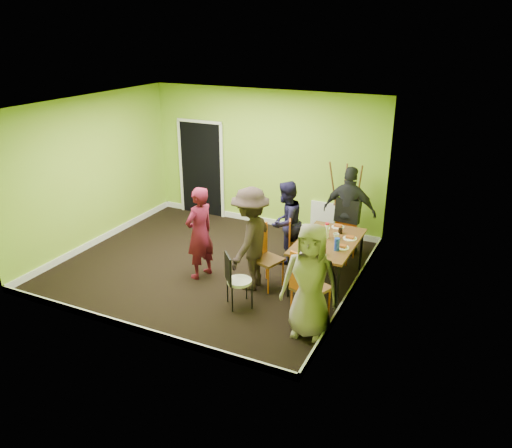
{
  "coord_description": "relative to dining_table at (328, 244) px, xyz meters",
  "views": [
    {
      "loc": [
        4.09,
        -6.79,
        3.94
      ],
      "look_at": [
        0.87,
        0.0,
        0.94
      ],
      "focal_mm": 35.0,
      "sensor_mm": 36.0,
      "label": 1
    }
  ],
  "objects": [
    {
      "name": "person_back_end",
      "position": [
        -0.0,
        1.24,
        0.13
      ],
      "size": [
        0.98,
        0.43,
        1.65
      ],
      "primitive_type": "imported",
      "rotation": [
        0.0,
        0.0,
        3.11
      ],
      "color": "black",
      "rests_on": "ground"
    },
    {
      "name": "plate_wall_front",
      "position": [
        0.28,
        -0.18,
        0.06
      ],
      "size": [
        0.22,
        0.22,
        0.01
      ],
      "primitive_type": "cylinder",
      "color": "white",
      "rests_on": "dining_table"
    },
    {
      "name": "ground",
      "position": [
        -2.01,
        -0.27,
        -0.7
      ],
      "size": [
        5.0,
        5.0,
        0.0
      ],
      "primitive_type": "plane",
      "color": "black",
      "rests_on": "ground"
    },
    {
      "name": "cup_a",
      "position": [
        -0.13,
        -0.12,
        0.1
      ],
      "size": [
        0.11,
        0.11,
        0.09
      ],
      "primitive_type": "imported",
      "color": "white",
      "rests_on": "dining_table"
    },
    {
      "name": "chair_back_end",
      "position": [
        -0.01,
        1.11,
        0.06
      ],
      "size": [
        0.47,
        0.55,
        1.07
      ],
      "rotation": [
        0.0,
        0.0,
        3.06
      ],
      "color": "#D65E14",
      "rests_on": "ground"
    },
    {
      "name": "chair_left_far",
      "position": [
        -0.67,
        0.32,
        -0.18
      ],
      "size": [
        0.49,
        0.49,
        0.91
      ],
      "rotation": [
        0.0,
        0.0,
        -1.2
      ],
      "color": "#D65E14",
      "rests_on": "ground"
    },
    {
      "name": "plate_far_back",
      "position": [
        -0.02,
        0.61,
        0.06
      ],
      "size": [
        0.22,
        0.22,
        0.01
      ],
      "primitive_type": "cylinder",
      "color": "white",
      "rests_on": "dining_table"
    },
    {
      "name": "easel",
      "position": [
        -0.22,
        1.69,
        0.1
      ],
      "size": [
        0.64,
        0.61,
        1.61
      ],
      "color": "brown",
      "rests_on": "ground"
    },
    {
      "name": "glass_mid",
      "position": [
        -0.15,
        0.22,
        0.1
      ],
      "size": [
        0.07,
        0.07,
        0.09
      ],
      "primitive_type": "cylinder",
      "color": "black",
      "rests_on": "dining_table"
    },
    {
      "name": "cup_b",
      "position": [
        0.09,
        0.13,
        0.1
      ],
      "size": [
        0.1,
        0.1,
        0.09
      ],
      "primitive_type": "imported",
      "color": "white",
      "rests_on": "dining_table"
    },
    {
      "name": "person_standing",
      "position": [
        -1.97,
        -0.68,
        0.09
      ],
      "size": [
        0.5,
        0.65,
        1.57
      ],
      "primitive_type": "imported",
      "rotation": [
        0.0,
        0.0,
        -1.82
      ],
      "color": "#5B0F24",
      "rests_on": "ground"
    },
    {
      "name": "plate_far_front",
      "position": [
        -0.01,
        -0.59,
        0.06
      ],
      "size": [
        0.22,
        0.22,
        0.01
      ],
      "primitive_type": "cylinder",
      "color": "white",
      "rests_on": "dining_table"
    },
    {
      "name": "person_left_near",
      "position": [
        -1.06,
        -0.65,
        0.14
      ],
      "size": [
        0.65,
        1.1,
        1.67
      ],
      "primitive_type": "imported",
      "rotation": [
        0.0,
        0.0,
        -1.54
      ],
      "color": "black",
      "rests_on": "ground"
    },
    {
      "name": "plate_near_left",
      "position": [
        -0.22,
        0.46,
        0.06
      ],
      "size": [
        0.22,
        0.22,
        0.01
      ],
      "primitive_type": "cylinder",
      "color": "white",
      "rests_on": "dining_table"
    },
    {
      "name": "blue_bottle",
      "position": [
        0.23,
        -0.3,
        0.15
      ],
      "size": [
        0.08,
        0.08,
        0.2
      ],
      "primitive_type": "cylinder",
      "color": "#1836BB",
      "rests_on": "dining_table"
    },
    {
      "name": "thermos",
      "position": [
        -0.05,
        0.08,
        0.17
      ],
      "size": [
        0.07,
        0.07,
        0.24
      ],
      "primitive_type": "cylinder",
      "color": "white",
      "rests_on": "dining_table"
    },
    {
      "name": "glass_back",
      "position": [
        0.09,
        0.36,
        0.1
      ],
      "size": [
        0.07,
        0.07,
        0.09
      ],
      "primitive_type": "cylinder",
      "color": "black",
      "rests_on": "dining_table"
    },
    {
      "name": "dining_table",
      "position": [
        0.0,
        0.0,
        0.0
      ],
      "size": [
        0.9,
        1.5,
        0.75
      ],
      "color": "black",
      "rests_on": "ground"
    },
    {
      "name": "chair_left_near",
      "position": [
        -0.9,
        -0.5,
        -0.13
      ],
      "size": [
        0.53,
        0.52,
        1.01
      ],
      "rotation": [
        0.0,
        0.0,
        -1.89
      ],
      "color": "#D65E14",
      "rests_on": "ground"
    },
    {
      "name": "room_walls",
      "position": [
        -2.03,
        -0.23,
        0.29
      ],
      "size": [
        5.04,
        4.54,
        2.82
      ],
      "color": "#95BF31",
      "rests_on": "ground"
    },
    {
      "name": "orange_bottle",
      "position": [
        -0.12,
        0.13,
        0.1
      ],
      "size": [
        0.04,
        0.04,
        0.09
      ],
      "primitive_type": "cylinder",
      "color": "#D65E14",
      "rests_on": "dining_table"
    },
    {
      "name": "glass_front",
      "position": [
        0.1,
        -0.52,
        0.11
      ],
      "size": [
        0.07,
        0.07,
        0.1
      ],
      "primitive_type": "cylinder",
      "color": "black",
      "rests_on": "dining_table"
    },
    {
      "name": "person_front_end",
      "position": [
        0.23,
        -1.49,
        0.11
      ],
      "size": [
        0.82,
        0.57,
        1.61
      ],
      "primitive_type": "imported",
      "rotation": [
        0.0,
        0.0,
        0.08
      ],
      "color": "gray",
      "rests_on": "ground"
    },
    {
      "name": "chair_bentwood",
      "position": [
        -1.0,
        -1.29,
        -0.22
      ],
      "size": [
        0.47,
        0.47,
        0.86
      ],
      "rotation": [
        0.0,
        0.0,
        -0.84
      ],
      "color": "black",
      "rests_on": "ground"
    },
    {
      "name": "person_left_far",
      "position": [
        -0.91,
        0.46,
        0.05
      ],
      "size": [
        0.7,
        0.82,
        1.48
      ],
      "primitive_type": "imported",
      "rotation": [
        0.0,
        0.0,
        -1.78
      ],
      "color": "#171432",
      "rests_on": "ground"
    },
    {
      "name": "plate_wall_back",
      "position": [
        0.3,
        0.22,
        0.06
      ],
      "size": [
        0.23,
        0.23,
        0.01
      ],
      "primitive_type": "cylinder",
      "color": "white",
      "rests_on": "dining_table"
    },
    {
      "name": "plate_near_right",
      "position": [
        -0.24,
        -0.33,
        0.06
      ],
      "size": [
        0.23,
        0.23,
        0.01
      ],
      "primitive_type": "cylinder",
      "color": "white",
      "rests_on": "dining_table"
    },
    {
      "name": "chair_front_end",
      "position": [
        0.1,
        -1.24,
        -0.09
      ],
      "size": [
        0.57,
        0.57,
        1.08
      ],
      "rotation": [
        0.0,
        0.0,
        -0.33
      ],
      "color": "#D65E14",
      "rests_on": "ground"
    }
  ]
}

